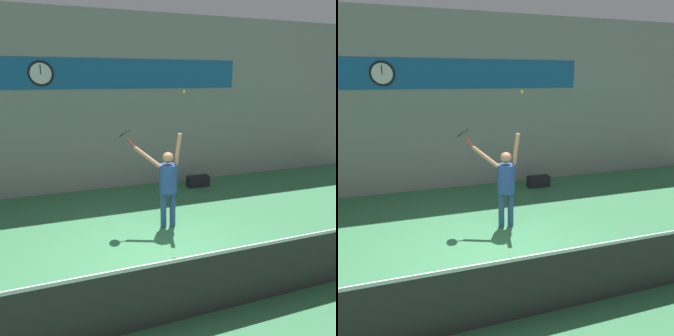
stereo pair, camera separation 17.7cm
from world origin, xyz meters
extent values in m
plane|color=#387A4C|center=(0.00, 0.00, 0.00)|extent=(18.00, 18.00, 0.00)
cube|color=gray|center=(0.00, 4.67, 2.50)|extent=(18.00, 0.10, 5.00)
cube|color=#195B9E|center=(0.00, 4.61, 3.33)|extent=(7.80, 0.02, 0.81)
cylinder|color=white|center=(-1.76, 4.59, 3.33)|extent=(0.59, 0.02, 0.59)
torus|color=black|center=(-1.76, 4.59, 3.33)|extent=(0.65, 0.06, 0.65)
cube|color=black|center=(-1.76, 4.58, 3.43)|extent=(0.02, 0.01, 0.24)
cube|color=#2D2D2D|center=(0.00, -1.34, 0.46)|extent=(7.23, 0.01, 0.91)
cube|color=white|center=(0.00, -1.34, 0.93)|extent=(7.23, 0.02, 0.05)
cylinder|color=#2D4C7F|center=(0.56, 1.51, 0.40)|extent=(0.13, 0.13, 0.80)
cylinder|color=#2D4C7F|center=(0.77, 1.51, 0.40)|extent=(0.13, 0.13, 0.80)
cylinder|color=#26478C|center=(0.66, 1.51, 1.12)|extent=(0.39, 0.39, 0.63)
sphere|color=tan|center=(0.66, 1.51, 1.58)|extent=(0.24, 0.24, 0.24)
cylinder|color=tan|center=(0.87, 1.48, 1.75)|extent=(0.20, 0.18, 0.70)
cylinder|color=tan|center=(0.26, 1.70, 1.59)|extent=(0.55, 0.47, 0.45)
cylinder|color=red|center=(-0.03, 1.92, 1.87)|extent=(0.16, 0.11, 0.21)
torus|color=black|center=(-0.15, 1.99, 2.07)|extent=(0.35, 0.37, 0.18)
cylinder|color=beige|center=(-0.15, 1.99, 2.07)|extent=(0.29, 0.31, 0.14)
sphere|color=#CCDB2D|center=(0.97, 1.40, 2.94)|extent=(0.06, 0.06, 0.06)
cube|color=black|center=(2.48, 3.89, 0.16)|extent=(0.67, 0.31, 0.32)
camera|label=1|loc=(-1.57, -4.85, 3.20)|focal=35.00mm
camera|label=2|loc=(-1.41, -4.90, 3.20)|focal=35.00mm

